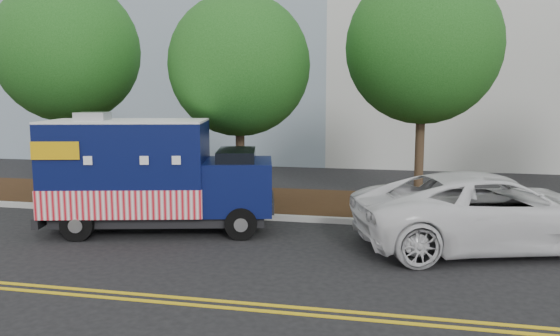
# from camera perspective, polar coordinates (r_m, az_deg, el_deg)

# --- Properties ---
(ground) EXTENTS (120.00, 120.00, 0.00)m
(ground) POSITION_cam_1_polar(r_m,az_deg,el_deg) (14.07, -9.96, -6.26)
(ground) COLOR black
(ground) RESTS_ON ground
(curb) EXTENTS (120.00, 0.18, 0.15)m
(curb) POSITION_cam_1_polar(r_m,az_deg,el_deg) (15.32, -7.99, -4.77)
(curb) COLOR #9E9E99
(curb) RESTS_ON ground
(mulch_strip) EXTENTS (120.00, 4.00, 0.15)m
(mulch_strip) POSITION_cam_1_polar(r_m,az_deg,el_deg) (17.26, -5.59, -3.30)
(mulch_strip) COLOR black
(mulch_strip) RESTS_ON ground
(centerline_near) EXTENTS (120.00, 0.10, 0.01)m
(centerline_near) POSITION_cam_1_polar(r_m,az_deg,el_deg) (10.26, -19.53, -11.92)
(centerline_near) COLOR gold
(centerline_near) RESTS_ON ground
(centerline_far) EXTENTS (120.00, 0.10, 0.01)m
(centerline_far) POSITION_cam_1_polar(r_m,az_deg,el_deg) (10.07, -20.30, -12.35)
(centerline_far) COLOR gold
(centerline_far) RESTS_ON ground
(tree_a) EXTENTS (4.47, 4.47, 6.94)m
(tree_a) POSITION_cam_1_polar(r_m,az_deg,el_deg) (18.68, -21.31, 11.29)
(tree_a) COLOR #38281C
(tree_a) RESTS_ON ground
(tree_b) EXTENTS (4.07, 4.07, 6.23)m
(tree_b) POSITION_cam_1_polar(r_m,az_deg,el_deg) (15.90, -4.27, 10.65)
(tree_b) COLOR #38281C
(tree_b) RESTS_ON ground
(tree_c) EXTENTS (4.39, 4.39, 6.90)m
(tree_c) POSITION_cam_1_polar(r_m,az_deg,el_deg) (16.31, 14.72, 12.15)
(tree_c) COLOR #38281C
(tree_c) RESTS_ON ground
(sign_post) EXTENTS (0.06, 0.06, 2.40)m
(sign_post) POSITION_cam_1_polar(r_m,az_deg,el_deg) (17.62, -21.20, 0.13)
(sign_post) COLOR #473828
(sign_post) RESTS_ON ground
(food_truck) EXTENTS (5.88, 3.27, 2.94)m
(food_truck) POSITION_cam_1_polar(r_m,az_deg,el_deg) (13.81, -13.55, -0.99)
(food_truck) COLOR black
(food_truck) RESTS_ON ground
(white_car) EXTENTS (6.55, 4.48, 1.67)m
(white_car) POSITION_cam_1_polar(r_m,az_deg,el_deg) (12.83, 21.23, -4.23)
(white_car) COLOR white
(white_car) RESTS_ON ground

